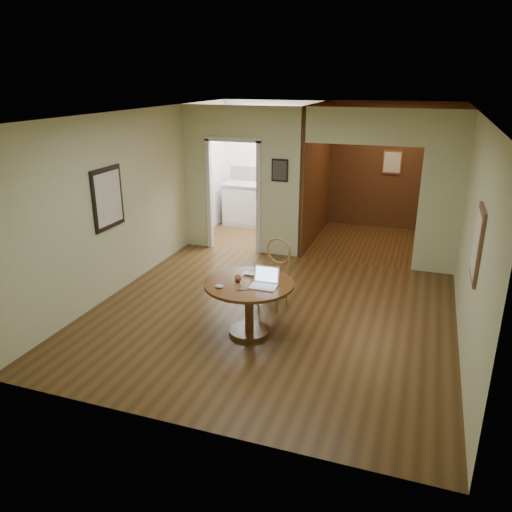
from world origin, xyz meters
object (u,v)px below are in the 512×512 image
(dining_table, at_px, (249,296))
(closed_laptop, at_px, (255,275))
(chair, at_px, (275,269))
(open_laptop, at_px, (265,281))

(dining_table, distance_m, closed_laptop, 0.29)
(dining_table, height_order, closed_laptop, closed_laptop)
(closed_laptop, bearing_deg, chair, 81.60)
(open_laptop, bearing_deg, dining_table, 173.10)
(dining_table, height_order, chair, chair)
(closed_laptop, bearing_deg, dining_table, -94.18)
(open_laptop, bearing_deg, closed_laptop, 131.39)
(chair, distance_m, closed_laptop, 0.73)
(dining_table, height_order, open_laptop, open_laptop)
(dining_table, xyz_separation_m, chair, (0.07, 0.92, 0.03))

